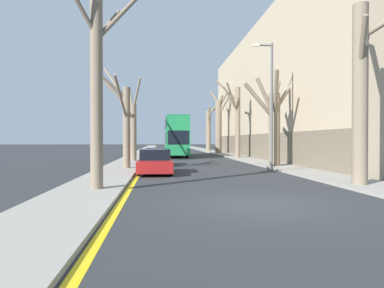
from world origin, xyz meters
The scene contains 17 objects.
ground_plane centered at (0.00, 0.00, 0.00)m, with size 300.00×300.00×0.00m, color #2B2D30.
sidewalk_left centered at (-5.51, 50.00, 0.06)m, with size 2.51×120.00×0.12m, color gray.
sidewalk_right centered at (5.51, 50.00, 0.06)m, with size 2.51×120.00×0.12m, color gray.
building_facade_right centered at (11.75, 25.90, 6.82)m, with size 10.08×40.66×13.66m.
kerb_line_stripe centered at (-4.08, 50.00, 0.00)m, with size 0.24×120.00×0.01m, color yellow.
street_tree_left_0 centered at (-5.21, 3.01, 4.27)m, with size 3.75×2.70×9.35m.
street_tree_left_1 centered at (-5.17, 12.37, 3.22)m, with size 2.25×4.39×6.86m.
street_tree_left_2 centered at (-5.18, 20.07, 2.97)m, with size 1.67×3.63×7.04m.
street_tree_right_0 centered at (5.13, 3.22, 3.91)m, with size 2.30×3.35×7.32m.
street_tree_right_1 centered at (5.01, 13.38, 3.20)m, with size 4.53×4.09×6.51m.
street_tree_right_2 centered at (4.96, 24.69, 4.05)m, with size 2.62×2.34×8.20m.
street_tree_right_3 centered at (5.13, 36.23, 4.14)m, with size 2.83×1.87×8.64m.
street_tree_right_4 centered at (5.18, 46.17, 3.81)m, with size 2.49×1.94×7.90m.
double_decker_bus centered at (-1.03, 29.61, 2.54)m, with size 2.44×10.39×4.49m.
parked_car_0 centered at (-3.16, 9.70, 0.65)m, with size 1.89×4.32×1.37m.
parked_car_1 centered at (-3.16, 15.87, 0.61)m, with size 1.74×3.91×1.29m.
lamp_post centered at (4.54, 12.68, 4.67)m, with size 1.40×0.20×8.42m.
Camera 1 is at (-2.91, -9.77, 1.89)m, focal length 32.00 mm.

